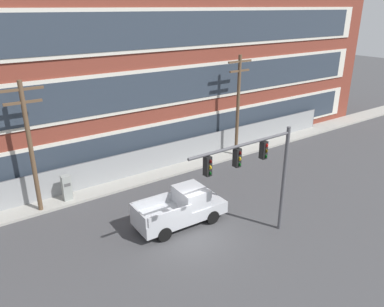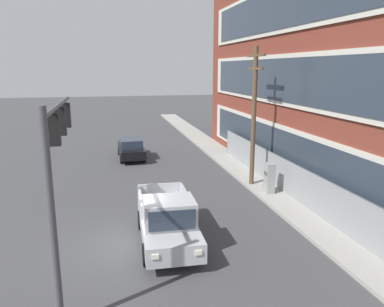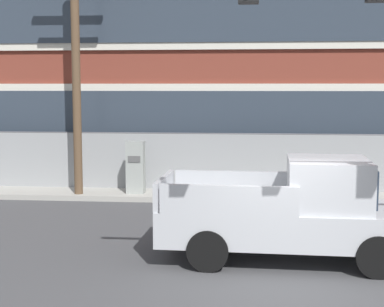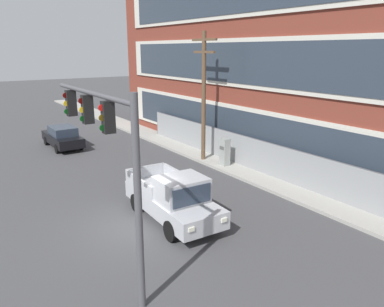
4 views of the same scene
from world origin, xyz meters
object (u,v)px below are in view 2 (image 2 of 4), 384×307
at_px(traffic_signal_mast, 57,152).
at_px(sedan_black, 131,148).
at_px(utility_pole_near_corner, 254,111).
at_px(electrical_cabinet, 269,180).
at_px(pickup_truck_silver, 167,221).

height_order(traffic_signal_mast, sedan_black, traffic_signal_mast).
bearing_deg(utility_pole_near_corner, electrical_cabinet, 10.15).
relative_size(pickup_truck_silver, sedan_black, 1.15).
distance_m(traffic_signal_mast, pickup_truck_silver, 5.34).
bearing_deg(sedan_black, electrical_cabinet, 33.04).
xyz_separation_m(pickup_truck_silver, electrical_cabinet, (-4.48, 6.28, -0.07)).
relative_size(traffic_signal_mast, electrical_cabinet, 3.48).
bearing_deg(pickup_truck_silver, traffic_signal_mast, -59.52).
distance_m(pickup_truck_silver, electrical_cabinet, 7.71).
xyz_separation_m(traffic_signal_mast, sedan_black, (-16.84, 3.15, -3.56)).
xyz_separation_m(pickup_truck_silver, sedan_black, (-14.75, -0.40, -0.17)).
xyz_separation_m(sedan_black, utility_pole_near_corner, (8.52, 6.36, 3.59)).
height_order(pickup_truck_silver, utility_pole_near_corner, utility_pole_near_corner).
height_order(traffic_signal_mast, utility_pole_near_corner, utility_pole_near_corner).
bearing_deg(traffic_signal_mast, electrical_cabinet, 123.76).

